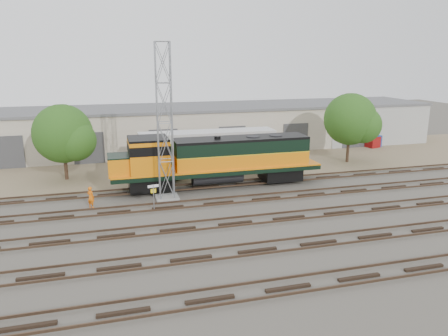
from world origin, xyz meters
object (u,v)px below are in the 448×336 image
object	(u,v)px
worker	(91,197)
signal_tower	(165,126)
locomotive	(214,159)
semi_trailer	(211,146)

from	to	relation	value
worker	signal_tower	bearing A→B (deg)	-133.02
locomotive	worker	world-z (taller)	locomotive
signal_tower	semi_trailer	xyz separation A→B (m)	(5.52, 7.45, -3.41)
signal_tower	worker	bearing A→B (deg)	-174.27
locomotive	worker	xyz separation A→B (m)	(-10.39, -2.83, -1.69)
locomotive	worker	bearing A→B (deg)	-164.75
locomotive	signal_tower	world-z (taller)	signal_tower
signal_tower	semi_trailer	bearing A→B (deg)	53.46
locomotive	semi_trailer	xyz separation A→B (m)	(1.03, 5.21, 0.06)
locomotive	signal_tower	size ratio (longest dim) A/B	1.50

